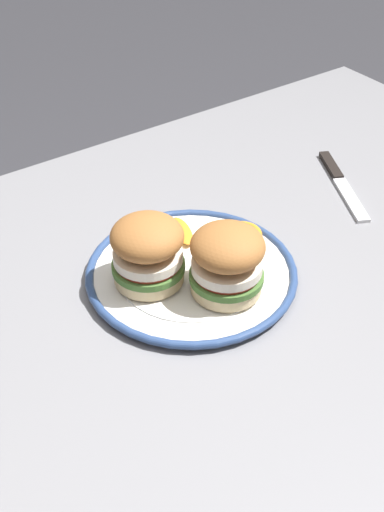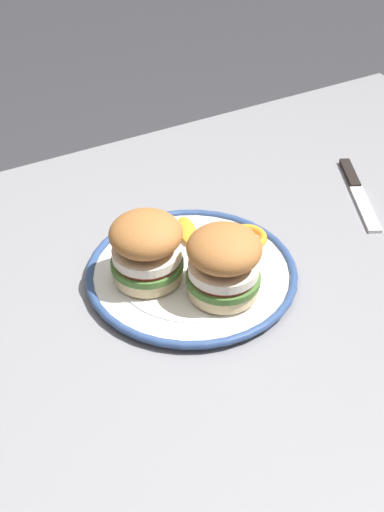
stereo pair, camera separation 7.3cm
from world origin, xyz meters
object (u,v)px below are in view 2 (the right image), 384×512
object	(u,v)px
sandwich_half_left	(224,262)
dining_table	(209,341)
dinner_plate	(192,272)
table_knife	(356,189)
sandwich_half_right	(146,247)

from	to	relation	value
sandwich_half_left	dining_table	bearing A→B (deg)	147.23
dinner_plate	table_knife	world-z (taller)	dinner_plate
dining_table	sandwich_half_right	distance (m)	0.18
dining_table	table_knife	bearing A→B (deg)	18.00
sandwich_half_right	dinner_plate	bearing A→B (deg)	-14.29
dinner_plate	sandwich_half_left	size ratio (longest dim) A/B	2.15
sandwich_half_left	table_knife	world-z (taller)	sandwich_half_left
dining_table	table_knife	world-z (taller)	table_knife
dinner_plate	table_knife	xyz separation A→B (m)	(0.36, 0.06, -0.01)
dining_table	sandwich_half_left	xyz separation A→B (m)	(0.01, -0.01, 0.15)
dinner_plate	sandwich_half_right	bearing A→B (deg)	165.71
table_knife	sandwich_half_left	bearing A→B (deg)	-160.01
dining_table	sandwich_half_right	xyz separation A→B (m)	(-0.06, 0.07, 0.15)
sandwich_half_right	sandwich_half_left	bearing A→B (deg)	-46.36
dinner_plate	sandwich_half_right	xyz separation A→B (m)	(-0.06, 0.02, 0.06)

